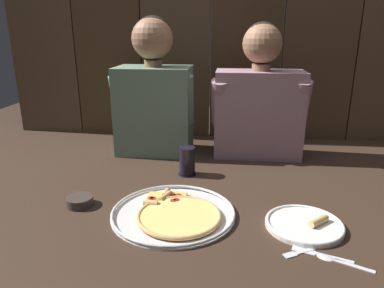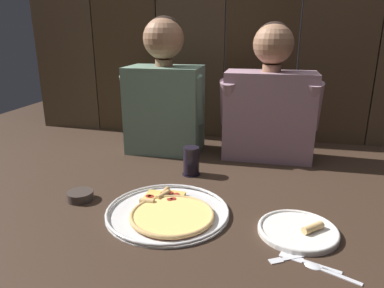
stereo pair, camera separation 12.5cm
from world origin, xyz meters
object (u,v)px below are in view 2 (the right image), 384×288
Objects in this scene: diner_right at (270,99)px; diner_left at (165,92)px; pizza_tray at (169,212)px; dipping_bowl at (80,195)px; dinner_plate at (298,230)px; drinking_glass at (191,161)px.

diner_left is at bearing 179.95° from diner_right.
dipping_bowl is (-0.33, 0.04, 0.01)m from pizza_tray.
dinner_plate is 0.37× the size of diner_left.
pizza_tray is at bearing -72.86° from diner_left.
diner_right reaches higher than drinking_glass.
dinner_plate is 1.98× the size of drinking_glass.
pizza_tray is 4.43× the size of dipping_bowl.
diner_left is (-0.59, 0.65, 0.28)m from dinner_plate.
diner_left is at bearing 124.08° from drinking_glass.
dipping_bowl is 0.15× the size of diner_right.
drinking_glass is 0.19× the size of diner_left.
diner_left is (-0.19, 0.62, 0.28)m from pizza_tray.
pizza_tray is at bearing 176.46° from dinner_plate.
dinner_plate is 0.38× the size of diner_right.
dipping_bowl is at bearing -136.92° from drinking_glass.
drinking_glass is (-0.40, 0.37, 0.05)m from dinner_plate.
diner_right reaches higher than dipping_bowl.
drinking_glass reaches higher than dipping_bowl.
diner_right is (-0.10, 0.65, 0.26)m from dinner_plate.
dinner_plate is at bearing -80.85° from diner_right.
diner_left is at bearing 107.14° from pizza_tray.
pizza_tray is 1.72× the size of dinner_plate.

